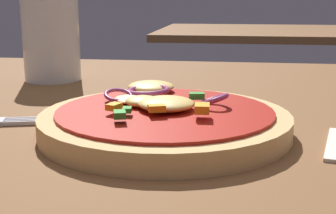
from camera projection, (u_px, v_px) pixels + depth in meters
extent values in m
cube|color=brown|center=(189.00, 135.00, 0.47)|extent=(1.38, 0.91, 0.03)
cylinder|color=tan|center=(165.00, 123.00, 0.43)|extent=(0.23, 0.23, 0.02)
cylinder|color=#A81C11|center=(165.00, 111.00, 0.43)|extent=(0.20, 0.20, 0.00)
ellipsoid|color=#E5BC60|center=(173.00, 104.00, 0.43)|extent=(0.04, 0.04, 0.01)
ellipsoid|color=#F4DB8E|center=(138.00, 98.00, 0.46)|extent=(0.05, 0.05, 0.01)
ellipsoid|color=#E5BC60|center=(151.00, 87.00, 0.51)|extent=(0.05, 0.05, 0.01)
ellipsoid|color=#E5BC60|center=(166.00, 104.00, 0.43)|extent=(0.05, 0.05, 0.01)
ellipsoid|color=#E5BC60|center=(143.00, 101.00, 0.44)|extent=(0.03, 0.03, 0.01)
torus|color=#93386B|center=(119.00, 95.00, 0.46)|extent=(0.04, 0.04, 0.01)
torus|color=#93386B|center=(213.00, 100.00, 0.44)|extent=(0.04, 0.04, 0.02)
torus|color=#93386B|center=(148.00, 91.00, 0.48)|extent=(0.05, 0.05, 0.01)
cube|color=orange|center=(202.00, 108.00, 0.39)|extent=(0.01, 0.02, 0.01)
cube|color=orange|center=(114.00, 106.00, 0.41)|extent=(0.01, 0.02, 0.01)
cube|color=#2D8C28|center=(120.00, 114.00, 0.38)|extent=(0.01, 0.02, 0.01)
cube|color=orange|center=(157.00, 108.00, 0.40)|extent=(0.02, 0.01, 0.01)
cube|color=#2D8C28|center=(197.00, 96.00, 0.45)|extent=(0.02, 0.01, 0.01)
cube|color=#2D8C28|center=(127.00, 110.00, 0.40)|extent=(0.01, 0.01, 0.00)
cube|color=silver|center=(20.00, 123.00, 0.46)|extent=(0.03, 0.01, 0.00)
cube|color=silver|center=(21.00, 122.00, 0.46)|extent=(0.03, 0.01, 0.00)
cube|color=silver|center=(22.00, 120.00, 0.47)|extent=(0.03, 0.01, 0.00)
cube|color=silver|center=(23.00, 119.00, 0.47)|extent=(0.03, 0.01, 0.00)
cylinder|color=silver|center=(51.00, 33.00, 0.69)|extent=(0.08, 0.08, 0.14)
cylinder|color=#9E510F|center=(52.00, 56.00, 0.70)|extent=(0.07, 0.07, 0.07)
cylinder|color=white|center=(51.00, 28.00, 0.69)|extent=(0.07, 0.07, 0.01)
cube|color=brown|center=(264.00, 33.00, 1.81)|extent=(0.80, 0.67, 0.03)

